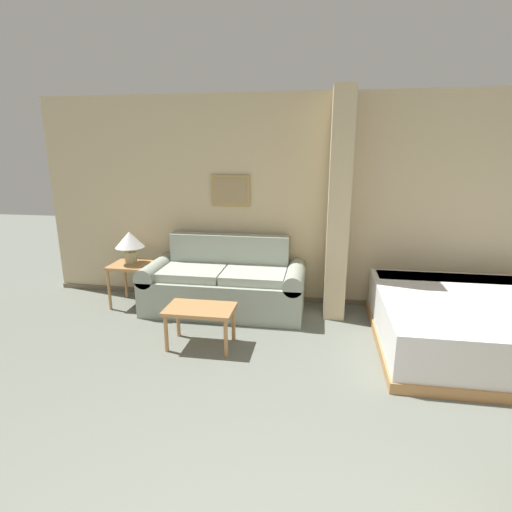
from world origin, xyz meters
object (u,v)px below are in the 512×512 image
at_px(coffee_table, 200,313).
at_px(bed, 471,323).
at_px(couch, 225,284).
at_px(table_lamp, 130,242).

distance_m(coffee_table, bed, 2.72).
distance_m(couch, table_lamp, 1.30).
xyz_separation_m(couch, bed, (2.67, -0.57, -0.06)).
xyz_separation_m(table_lamp, bed, (3.87, -0.54, -0.57)).
bearing_deg(couch, bed, -12.09).
distance_m(couch, coffee_table, 0.98).
bearing_deg(table_lamp, couch, 1.51).
xyz_separation_m(coffee_table, bed, (2.69, 0.41, -0.10)).
relative_size(couch, bed, 1.03).
xyz_separation_m(couch, coffee_table, (-0.02, -0.98, 0.03)).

